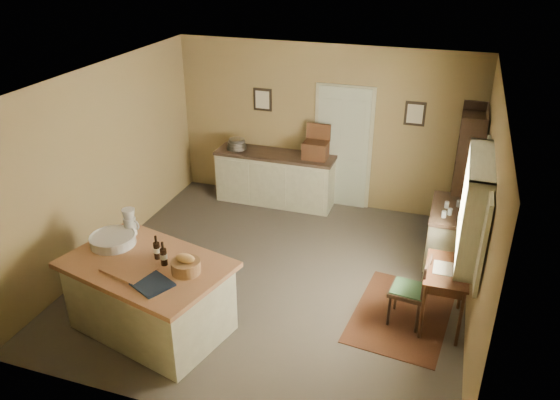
{
  "coord_description": "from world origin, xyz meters",
  "views": [
    {
      "loc": [
        2.03,
        -5.88,
        4.23
      ],
      "look_at": [
        0.06,
        0.06,
        1.15
      ],
      "focal_mm": 35.0,
      "sensor_mm": 36.0,
      "label": 1
    }
  ],
  "objects_px": {
    "work_island": "(149,294)",
    "shelving_unit": "(469,178)",
    "desk_chair": "(408,291)",
    "right_cabinet": "(450,237)",
    "writing_desk": "(446,277)",
    "sideboard": "(276,176)"
  },
  "relations": [
    {
      "from": "writing_desk",
      "to": "desk_chair",
      "type": "bearing_deg",
      "value": -166.29
    },
    {
      "from": "sideboard",
      "to": "right_cabinet",
      "type": "height_order",
      "value": "sideboard"
    },
    {
      "from": "writing_desk",
      "to": "right_cabinet",
      "type": "xyz_separation_m",
      "value": [
        -0.0,
        1.32,
        -0.2
      ]
    },
    {
      "from": "right_cabinet",
      "to": "shelving_unit",
      "type": "xyz_separation_m",
      "value": [
        0.15,
        0.84,
        0.56
      ]
    },
    {
      "from": "sideboard",
      "to": "right_cabinet",
      "type": "relative_size",
      "value": 1.93
    },
    {
      "from": "shelving_unit",
      "to": "work_island",
      "type": "bearing_deg",
      "value": -135.53
    },
    {
      "from": "right_cabinet",
      "to": "writing_desk",
      "type": "bearing_deg",
      "value": -89.99
    },
    {
      "from": "sideboard",
      "to": "desk_chair",
      "type": "distance_m",
      "value": 3.62
    },
    {
      "from": "writing_desk",
      "to": "shelving_unit",
      "type": "distance_m",
      "value": 2.2
    },
    {
      "from": "writing_desk",
      "to": "right_cabinet",
      "type": "bearing_deg",
      "value": 90.01
    },
    {
      "from": "sideboard",
      "to": "desk_chair",
      "type": "relative_size",
      "value": 2.3
    },
    {
      "from": "right_cabinet",
      "to": "shelving_unit",
      "type": "bearing_deg",
      "value": 79.67
    },
    {
      "from": "desk_chair",
      "to": "shelving_unit",
      "type": "distance_m",
      "value": 2.4
    },
    {
      "from": "work_island",
      "to": "right_cabinet",
      "type": "relative_size",
      "value": 1.97
    },
    {
      "from": "work_island",
      "to": "shelving_unit",
      "type": "distance_m",
      "value": 4.78
    },
    {
      "from": "work_island",
      "to": "desk_chair",
      "type": "xyz_separation_m",
      "value": [
        2.83,
        1.06,
        -0.04
      ]
    },
    {
      "from": "desk_chair",
      "to": "writing_desk",
      "type": "bearing_deg",
      "value": 20.13
    },
    {
      "from": "work_island",
      "to": "desk_chair",
      "type": "height_order",
      "value": "work_island"
    },
    {
      "from": "sideboard",
      "to": "shelving_unit",
      "type": "bearing_deg",
      "value": -6.01
    },
    {
      "from": "sideboard",
      "to": "right_cabinet",
      "type": "distance_m",
      "value": 3.15
    },
    {
      "from": "right_cabinet",
      "to": "work_island",
      "type": "bearing_deg",
      "value": -142.5
    },
    {
      "from": "work_island",
      "to": "desk_chair",
      "type": "relative_size",
      "value": 2.34
    }
  ]
}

